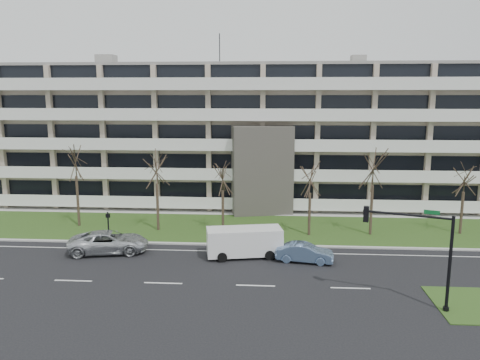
# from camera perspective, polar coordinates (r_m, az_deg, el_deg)

# --- Properties ---
(ground) EXTENTS (160.00, 160.00, 0.00)m
(ground) POSITION_cam_1_polar(r_m,az_deg,el_deg) (30.68, 1.91, -12.75)
(ground) COLOR black
(ground) RESTS_ON ground
(grass_verge) EXTENTS (90.00, 10.00, 0.06)m
(grass_verge) POSITION_cam_1_polar(r_m,az_deg,el_deg) (42.93, 2.51, -5.89)
(grass_verge) COLOR #284717
(grass_verge) RESTS_ON ground
(curb) EXTENTS (90.00, 0.35, 0.12)m
(curb) POSITION_cam_1_polar(r_m,az_deg,el_deg) (38.15, 2.33, -7.95)
(curb) COLOR #B2B2AD
(curb) RESTS_ON ground
(sidewalk) EXTENTS (90.00, 2.00, 0.08)m
(sidewalk) POSITION_cam_1_polar(r_m,az_deg,el_deg) (48.23, 2.67, -4.06)
(sidewalk) COLOR #B2B2AD
(sidewalk) RESTS_ON ground
(lane_edge_line) EXTENTS (90.00, 0.12, 0.01)m
(lane_edge_line) POSITION_cam_1_polar(r_m,az_deg,el_deg) (36.74, 2.26, -8.76)
(lane_edge_line) COLOR white
(lane_edge_line) RESTS_ON ground
(apartment_building) EXTENTS (60.50, 15.10, 18.75)m
(apartment_building) POSITION_cam_1_polar(r_m,az_deg,el_deg) (53.72, 2.88, 5.62)
(apartment_building) COLOR tan
(apartment_building) RESTS_ON ground
(silver_pickup) EXTENTS (6.40, 3.81, 1.67)m
(silver_pickup) POSITION_cam_1_polar(r_m,az_deg,el_deg) (37.80, -15.69, -7.28)
(silver_pickup) COLOR silver
(silver_pickup) RESTS_ON ground
(blue_sedan) EXTENTS (4.33, 2.08, 1.37)m
(blue_sedan) POSITION_cam_1_polar(r_m,az_deg,el_deg) (34.83, 7.89, -8.77)
(blue_sedan) COLOR #6989B7
(blue_sedan) RESTS_ON ground
(white_van) EXTENTS (5.89, 3.09, 2.17)m
(white_van) POSITION_cam_1_polar(r_m,az_deg,el_deg) (35.42, 0.64, -7.29)
(white_van) COLOR white
(white_van) RESTS_ON ground
(traffic_signal) EXTENTS (4.72, 1.92, 5.77)m
(traffic_signal) POSITION_cam_1_polar(r_m,az_deg,el_deg) (28.42, 21.03, -7.34)
(traffic_signal) COLOR black
(traffic_signal) RESTS_ON ground
(pedestrian_signal) EXTENTS (0.33, 0.29, 2.95)m
(pedestrian_signal) POSITION_cam_1_polar(r_m,az_deg,el_deg) (38.52, -15.76, -5.33)
(pedestrian_signal) COLOR black
(pedestrian_signal) RESTS_ON ground
(tree_1) EXTENTS (4.21, 4.21, 8.42)m
(tree_1) POSITION_cam_1_polar(r_m,az_deg,el_deg) (44.92, -19.48, 2.75)
(tree_1) COLOR #382B21
(tree_1) RESTS_ON ground
(tree_2) EXTENTS (3.85, 3.85, 7.70)m
(tree_2) POSITION_cam_1_polar(r_m,az_deg,el_deg) (41.70, -10.17, 1.85)
(tree_2) COLOR #382B21
(tree_2) RESTS_ON ground
(tree_3) EXTENTS (3.37, 3.37, 6.74)m
(tree_3) POSITION_cam_1_polar(r_m,az_deg,el_deg) (40.68, -2.13, 0.73)
(tree_3) COLOR #382B21
(tree_3) RESTS_ON ground
(tree_4) EXTENTS (3.36, 3.36, 6.71)m
(tree_4) POSITION_cam_1_polar(r_m,az_deg,el_deg) (40.14, 8.58, 0.46)
(tree_4) COLOR #382B21
(tree_4) RESTS_ON ground
(tree_5) EXTENTS (3.93, 3.93, 7.86)m
(tree_5) POSITION_cam_1_polar(r_m,az_deg,el_deg) (41.28, 15.97, 1.71)
(tree_5) COLOR #382B21
(tree_5) RESTS_ON ground
(tree_6) EXTENTS (3.37, 3.37, 6.73)m
(tree_6) POSITION_cam_1_polar(r_m,az_deg,el_deg) (44.44, 25.73, 0.51)
(tree_6) COLOR #382B21
(tree_6) RESTS_ON ground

